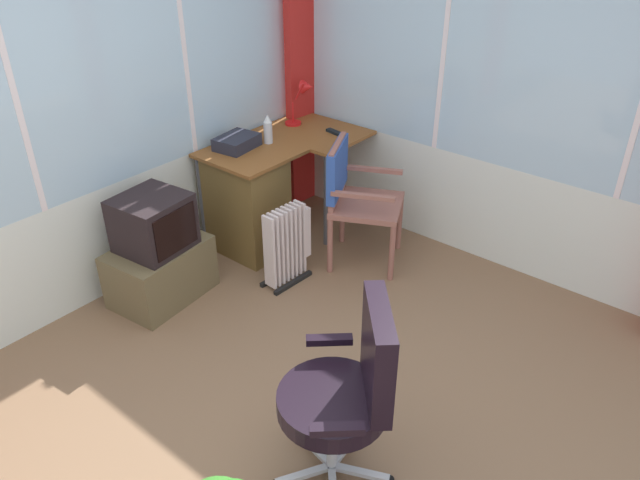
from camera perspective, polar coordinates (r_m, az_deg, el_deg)
name	(u,v)px	position (r m, az deg, el deg)	size (l,w,h in m)	color
ground	(290,471)	(3.20, -2.81, -20.72)	(5.67, 4.87, 0.06)	brown
north_window_panel	(18,118)	(3.81, -26.31, 10.16)	(4.67, 0.07, 2.66)	silver
east_window_panel	(534,87)	(4.20, 19.34, 13.31)	(0.07, 3.87, 2.66)	silver
curtain_corner	(302,52)	(5.02, -1.72, 17.08)	(0.31, 0.07, 2.56)	red
desk	(250,198)	(4.58, -6.52, 3.89)	(1.23, 0.77, 0.77)	brown
desk_lamp	(304,95)	(4.90, -1.51, 13.33)	(0.23, 0.20, 0.35)	red
tv_remote	(334,132)	(4.75, 1.35, 10.03)	(0.04, 0.15, 0.02)	black
spray_bottle	(268,129)	(4.56, -4.88, 10.23)	(0.06, 0.06, 0.22)	silver
paper_tray	(237,142)	(4.51, -7.76, 9.03)	(0.30, 0.23, 0.09)	#252632
wooden_armchair	(350,188)	(4.33, 2.86, 4.89)	(0.64, 0.65, 0.91)	#975B4E
office_chair	(350,386)	(2.74, 2.83, -13.48)	(0.61, 0.61, 0.97)	#B7B7BF
tv_on_stand	(158,254)	(4.16, -14.83, -1.29)	(0.68, 0.51, 0.75)	brown
space_heater	(288,244)	(4.22, -3.00, -0.41)	(0.40, 0.19, 0.57)	silver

